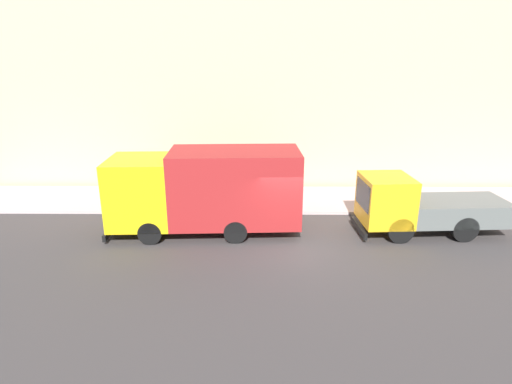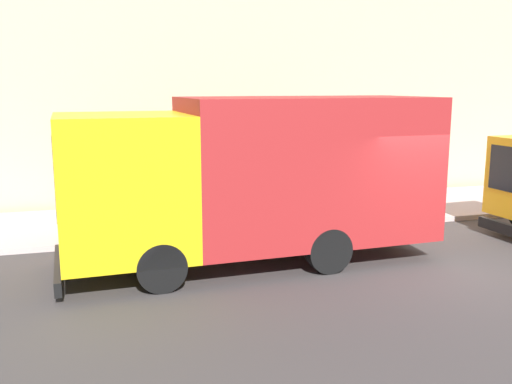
# 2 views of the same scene
# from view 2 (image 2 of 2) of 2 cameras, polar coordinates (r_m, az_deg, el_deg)

# --- Properties ---
(ground) EXTENTS (80.00, 80.00, 0.00)m
(ground) POSITION_cam_2_polar(r_m,az_deg,el_deg) (11.53, 17.45, -7.04)
(ground) COLOR #3C3737
(sidewalk) EXTENTS (3.66, 30.00, 0.12)m
(sidewalk) POSITION_cam_2_polar(r_m,az_deg,el_deg) (15.61, 7.70, -1.80)
(sidewalk) COLOR #B6A5A3
(sidewalk) RESTS_ON ground
(building_facade) EXTENTS (0.50, 30.00, 11.44)m
(building_facade) POSITION_cam_2_polar(r_m,az_deg,el_deg) (17.55, 4.97, 18.20)
(building_facade) COLOR #D5AD88
(building_facade) RESTS_ON ground
(large_utility_truck) EXTENTS (2.77, 7.29, 3.19)m
(large_utility_truck) POSITION_cam_2_polar(r_m,az_deg,el_deg) (10.85, -0.17, 1.83)
(large_utility_truck) COLOR yellow
(large_utility_truck) RESTS_ON ground
(pedestrian_walking) EXTENTS (0.46, 0.46, 1.63)m
(pedestrian_walking) POSITION_cam_2_polar(r_m,az_deg,el_deg) (12.99, -18.55, -0.61)
(pedestrian_walking) COLOR black
(pedestrian_walking) RESTS_ON sidewalk
(street_sign_post) EXTENTS (0.44, 0.08, 2.26)m
(street_sign_post) POSITION_cam_2_polar(r_m,az_deg,el_deg) (13.17, 0.88, 2.23)
(street_sign_post) COLOR #4C5156
(street_sign_post) RESTS_ON sidewalk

